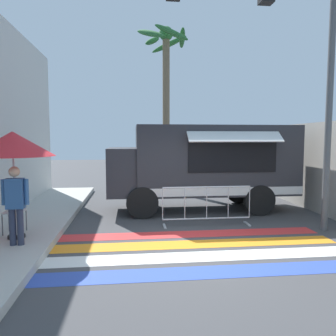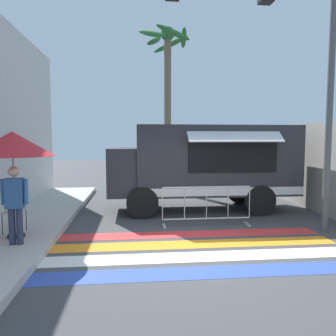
{
  "view_description": "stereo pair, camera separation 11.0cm",
  "coord_description": "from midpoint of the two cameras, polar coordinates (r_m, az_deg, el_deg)",
  "views": [
    {
      "loc": [
        -1.32,
        -6.58,
        2.3
      ],
      "look_at": [
        -0.31,
        2.44,
        1.49
      ],
      "focal_mm": 35.0,
      "sensor_mm": 36.0,
      "label": 1
    },
    {
      "loc": [
        -1.21,
        -6.59,
        2.3
      ],
      "look_at": [
        -0.31,
        2.44,
        1.49
      ],
      "focal_mm": 35.0,
      "sensor_mm": 36.0,
      "label": 2
    }
  ],
  "objects": [
    {
      "name": "patio_umbrella",
      "position": [
        7.7,
        -25.8,
        3.74
      ],
      "size": [
        1.74,
        1.74,
        2.3
      ],
      "color": "black",
      "rests_on": "sidewalk_left"
    },
    {
      "name": "palm_tree",
      "position": [
        14.67,
        -0.63,
        15.81
      ],
      "size": [
        2.39,
        2.46,
        7.08
      ],
      "color": "#7A664C",
      "rests_on": "ground_plane"
    },
    {
      "name": "concrete_wall_right",
      "position": [
        11.23,
        24.58,
        0.06
      ],
      "size": [
        0.2,
        16.0,
        2.81
      ],
      "color": "#A39E93",
      "rests_on": "ground_plane"
    },
    {
      "name": "crosswalk_painted",
      "position": [
        7.02,
        4.46,
        -14.04
      ],
      "size": [
        6.4,
        2.84,
        0.01
      ],
      "color": "#334FB2",
      "rests_on": "ground_plane"
    },
    {
      "name": "food_truck",
      "position": [
        10.53,
        5.31,
        1.0
      ],
      "size": [
        5.85,
        2.52,
        2.71
      ],
      "color": "#2D2D33",
      "rests_on": "ground_plane"
    },
    {
      "name": "traffic_signal_pole",
      "position": [
        8.66,
        17.07,
        22.3
      ],
      "size": [
        5.0,
        0.29,
        6.77
      ],
      "color": "#515456",
      "rests_on": "ground_plane"
    },
    {
      "name": "folding_chair",
      "position": [
        8.34,
        -25.37,
        -6.13
      ],
      "size": [
        0.41,
        0.41,
        0.96
      ],
      "rotation": [
        0.0,
        0.0,
        -0.35
      ],
      "color": "#4C4C51",
      "rests_on": "sidewalk_left"
    },
    {
      "name": "ground_plane",
      "position": [
        7.09,
        4.34,
        -13.86
      ],
      "size": [
        60.0,
        60.0,
        0.0
      ],
      "primitive_type": "plane",
      "color": "#424244"
    },
    {
      "name": "barricade_front",
      "position": [
        8.78,
        6.39,
        -6.57
      ],
      "size": [
        2.37,
        0.44,
        1.05
      ],
      "color": "#B7BABF",
      "rests_on": "ground_plane"
    },
    {
      "name": "vendor_person",
      "position": [
        7.27,
        -25.43,
        -5.22
      ],
      "size": [
        0.53,
        0.21,
        1.6
      ],
      "rotation": [
        0.0,
        0.0,
        0.23
      ],
      "color": "#2D3347",
      "rests_on": "sidewalk_left"
    }
  ]
}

